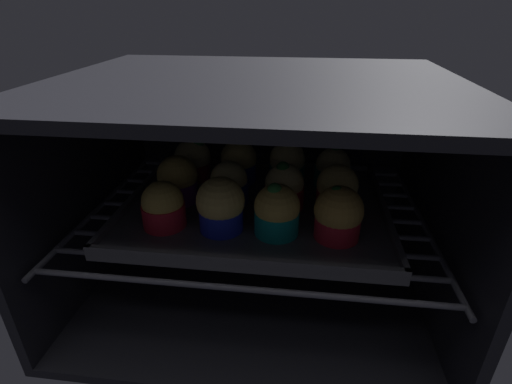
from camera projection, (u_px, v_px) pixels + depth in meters
The scene contains 15 objects.
oven_cavity at pixel (259, 183), 65.90cm from camera, with size 59.00×47.00×37.00cm.
oven_rack at pixel (256, 212), 63.67cm from camera, with size 54.80×42.00×0.80cm.
baking_tray at pixel (256, 206), 63.40cm from camera, with size 42.11×33.51×2.20cm.
muffin_row0_col0 at pixel (163, 206), 55.67cm from camera, with size 6.42×6.42×7.07cm.
muffin_row0_col1 at pixel (221, 206), 54.47cm from camera, with size 7.03×7.03×8.17cm.
muffin_row0_col2 at pixel (277, 211), 53.68cm from camera, with size 6.52×6.52×8.09cm.
muffin_row0_col3 at pixel (338, 215), 52.68cm from camera, with size 6.86×6.86×7.90cm.
muffin_row1_col0 at pixel (178, 180), 62.63cm from camera, with size 6.64×6.64×7.90cm.
muffin_row1_col1 at pixel (229, 184), 62.50cm from camera, with size 6.42×6.42×7.08cm.
muffin_row1_col2 at pixel (284, 187), 60.89cm from camera, with size 6.42×6.42×7.91cm.
muffin_row1_col3 at pixel (337, 189), 59.77cm from camera, with size 6.54×6.54×7.70cm.
muffin_row2_col0 at pixel (193, 160), 70.87cm from camera, with size 6.75×6.75×8.07cm.
muffin_row2_col1 at pixel (239, 162), 69.65cm from camera, with size 6.62×6.62×7.83cm.
muffin_row2_col2 at pixel (287, 164), 68.70cm from camera, with size 6.44×6.44×8.19cm.
muffin_row2_col3 at pixel (333, 169), 67.89cm from camera, with size 6.42×6.42×7.33cm.
Camera 1 is at (6.88, -32.88, 45.33)cm, focal length 26.61 mm.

